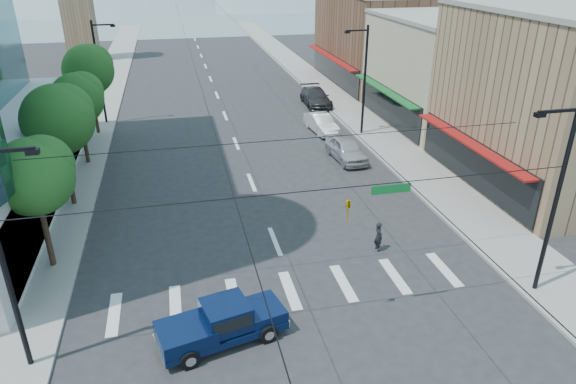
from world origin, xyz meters
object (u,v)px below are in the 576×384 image
(parked_car_mid, at_px, (321,123))
(parked_car_near, at_px, (346,149))
(pedestrian, at_px, (378,236))
(parked_car_far, at_px, (316,97))
(pickup_truck, at_px, (221,322))

(parked_car_mid, bearing_deg, parked_car_near, -95.97)
(pedestrian, distance_m, parked_car_near, 12.92)
(parked_car_far, bearing_deg, pedestrian, -97.17)
(pickup_truck, distance_m, parked_car_mid, 26.99)
(parked_car_near, height_order, parked_car_mid, parked_car_near)
(pedestrian, height_order, parked_car_far, parked_car_far)
(pickup_truck, bearing_deg, parked_car_mid, 51.82)
(pickup_truck, relative_size, parked_car_near, 1.11)
(pedestrian, bearing_deg, parked_car_mid, -12.10)
(pedestrian, distance_m, parked_car_mid, 19.56)
(pickup_truck, distance_m, parked_car_far, 35.23)
(pedestrian, bearing_deg, parked_car_near, -15.93)
(parked_car_mid, bearing_deg, pedestrian, -103.36)
(pickup_truck, bearing_deg, parked_car_far, 54.68)
(pedestrian, relative_size, parked_car_far, 0.27)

